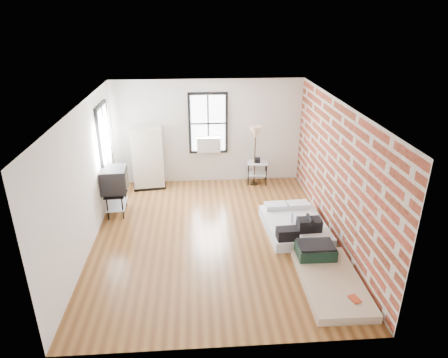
{
  "coord_description": "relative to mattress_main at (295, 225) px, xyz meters",
  "views": [
    {
      "loc": [
        -0.32,
        -7.27,
        4.48
      ],
      "look_at": [
        0.23,
        0.3,
        1.19
      ],
      "focal_mm": 32.0,
      "sensor_mm": 36.0,
      "label": 1
    }
  ],
  "objects": [
    {
      "name": "room_shell",
      "position": [
        -1.52,
        0.25,
        1.59
      ],
      "size": [
        5.02,
        6.02,
        2.8
      ],
      "color": "silver",
      "rests_on": "ground"
    },
    {
      "name": "ground",
      "position": [
        -1.75,
        -0.11,
        -0.15
      ],
      "size": [
        6.0,
        6.0,
        0.0
      ],
      "primitive_type": "plane",
      "color": "#593317",
      "rests_on": "ground"
    },
    {
      "name": "tv_stand",
      "position": [
        -3.96,
        1.12,
        0.66
      ],
      "size": [
        0.59,
        0.82,
        1.12
      ],
      "rotation": [
        0.0,
        0.0,
        0.05
      ],
      "color": "black",
      "rests_on": "ground"
    },
    {
      "name": "mattress_bare",
      "position": [
        0.18,
        -1.72,
        -0.02
      ],
      "size": [
        1.02,
        1.91,
        0.41
      ],
      "rotation": [
        0.0,
        0.0,
        -0.01
      ],
      "color": "tan",
      "rests_on": "ground"
    },
    {
      "name": "side_table",
      "position": [
        -0.43,
        2.61,
        0.34
      ],
      "size": [
        0.59,
        0.5,
        0.72
      ],
      "rotation": [
        0.0,
        0.0,
        -0.12
      ],
      "color": "black",
      "rests_on": "ground"
    },
    {
      "name": "wardrobe",
      "position": [
        -3.36,
        2.54,
        0.67
      ],
      "size": [
        0.89,
        0.58,
        1.65
      ],
      "rotation": [
        0.0,
        0.0,
        0.13
      ],
      "color": "black",
      "rests_on": "ground"
    },
    {
      "name": "mattress_main",
      "position": [
        0.0,
        0.0,
        0.0
      ],
      "size": [
        1.32,
        1.74,
        0.54
      ],
      "rotation": [
        0.0,
        0.0,
        0.05
      ],
      "color": "white",
      "rests_on": "ground"
    },
    {
      "name": "floor_lamp",
      "position": [
        -0.52,
        2.54,
        1.24
      ],
      "size": [
        0.35,
        0.35,
        1.63
      ],
      "color": "#312110",
      "rests_on": "ground"
    }
  ]
}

